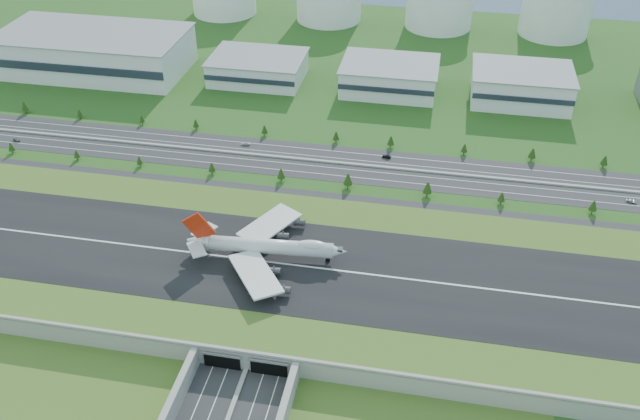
% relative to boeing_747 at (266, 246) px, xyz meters
% --- Properties ---
extents(ground, '(1200.00, 1200.00, 0.00)m').
position_rel_boeing_747_xyz_m(ground, '(5.78, -2.98, -13.87)').
color(ground, '#214816').
rests_on(ground, ground).
extents(airfield_deck, '(520.00, 100.00, 9.20)m').
position_rel_boeing_747_xyz_m(airfield_deck, '(5.78, -3.06, -9.75)').
color(airfield_deck, gray).
rests_on(airfield_deck, ground).
extents(north_expressway, '(560.00, 36.00, 0.12)m').
position_rel_boeing_747_xyz_m(north_expressway, '(5.78, 92.02, -13.81)').
color(north_expressway, '#28282B').
rests_on(north_expressway, ground).
extents(tree_row, '(503.21, 48.43, 8.05)m').
position_rel_boeing_747_xyz_m(tree_row, '(29.35, 91.70, -9.53)').
color(tree_row, '#3D2819').
rests_on(tree_row, ground).
extents(hangar_west, '(120.00, 60.00, 25.00)m').
position_rel_boeing_747_xyz_m(hangar_west, '(-164.22, 182.02, -1.37)').
color(hangar_west, silver).
rests_on(hangar_west, ground).
extents(hangar_mid_a, '(58.00, 42.00, 15.00)m').
position_rel_boeing_747_xyz_m(hangar_mid_a, '(-54.22, 187.02, -6.37)').
color(hangar_mid_a, silver).
rests_on(hangar_mid_a, ground).
extents(hangar_mid_b, '(58.00, 42.00, 17.00)m').
position_rel_boeing_747_xyz_m(hangar_mid_b, '(30.78, 187.02, -5.37)').
color(hangar_mid_b, silver).
rests_on(hangar_mid_b, ground).
extents(hangar_mid_c, '(58.00, 42.00, 19.00)m').
position_rel_boeing_747_xyz_m(hangar_mid_c, '(110.78, 187.02, -4.37)').
color(hangar_mid_c, silver).
rests_on(hangar_mid_c, ground).
extents(fuel_tank_c, '(50.00, 50.00, 35.00)m').
position_rel_boeing_747_xyz_m(fuel_tank_c, '(55.78, 307.02, 3.63)').
color(fuel_tank_c, white).
rests_on(fuel_tank_c, ground).
extents(fuel_tank_d, '(50.00, 50.00, 35.00)m').
position_rel_boeing_747_xyz_m(fuel_tank_d, '(140.78, 307.02, 3.63)').
color(fuel_tank_d, white).
rests_on(fuel_tank_d, ground).
extents(boeing_747, '(66.94, 63.07, 20.69)m').
position_rel_boeing_747_xyz_m(boeing_747, '(0.00, 0.00, 0.00)').
color(boeing_747, silver).
rests_on(boeing_747, airfield_deck).
extents(car_4, '(4.76, 3.22, 1.50)m').
position_rel_boeing_747_xyz_m(car_4, '(-163.99, 82.02, -13.00)').
color(car_4, '#55565A').
rests_on(car_4, ground).
extents(car_5, '(4.80, 2.25, 1.52)m').
position_rel_boeing_747_xyz_m(car_5, '(38.66, 102.20, -12.99)').
color(car_5, black).
rests_on(car_5, ground).
extents(car_6, '(5.27, 3.86, 1.33)m').
position_rel_boeing_747_xyz_m(car_6, '(158.63, 82.76, -13.09)').
color(car_6, '#B4B4B9').
rests_on(car_6, ground).
extents(car_7, '(5.30, 2.80, 1.46)m').
position_rel_boeing_747_xyz_m(car_7, '(-38.61, 101.60, -13.02)').
color(car_7, silver).
rests_on(car_7, ground).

